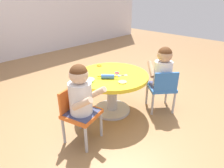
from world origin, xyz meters
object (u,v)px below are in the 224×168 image
Objects in this scene: seated_child_right at (163,69)px; child_chair_left at (79,112)px; seated_child_left at (81,92)px; rolling_pin at (108,76)px; craft_scissors at (120,76)px; craft_table at (112,84)px; child_chair_right at (162,88)px.

child_chair_left is at bearing 166.16° from seated_child_right.
seated_child_left reaches higher than rolling_pin.
seated_child_right reaches higher than craft_scissors.
child_chair_left is 1.10m from seated_child_right.
craft_scissors is (0.03, -0.09, 0.13)m from craft_table.
craft_table is at bearing 23.29° from rolling_pin.
seated_child_left is at bearing 166.11° from child_chair_right.
child_chair_left is 1.05× the size of seated_child_right.
craft_table is 0.60m from child_chair_right.
seated_child_left is 1.05m from seated_child_right.
child_chair_left is (-0.58, -0.13, -0.06)m from craft_table.
child_chair_left is 1.05m from child_chair_right.
craft_table is 4.47× the size of rolling_pin.
seated_child_left is 0.61m from craft_scissors.
child_chair_right is at bearing -13.89° from seated_child_left.
child_chair_right is at bearing -38.33° from craft_scissors.
craft_scissors is (-0.43, 0.29, -0.04)m from seated_child_right.
rolling_pin is at bearing 150.07° from seated_child_right.
seated_child_left and seated_child_right have the same top height.
seated_child_left reaches higher than craft_table.
craft_table is 6.02× the size of craft_scissors.
craft_scissors is at bearing 141.67° from child_chair_right.
seated_child_left is 1.00× the size of seated_child_right.
child_chair_right reaches higher than craft_table.
rolling_pin is (0.45, 0.11, -0.02)m from seated_child_left.
seated_child_right is 2.74× the size of rolling_pin.
craft_table is at bearing 136.26° from child_chair_right.
child_chair_left reaches higher than craft_table.
seated_child_right reaches higher than child_chair_right.
child_chair_right is at bearing -43.74° from craft_table.
craft_scissors reaches higher than craft_table.
seated_child_right is at bearing -11.95° from seated_child_left.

